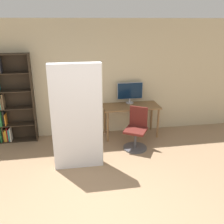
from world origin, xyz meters
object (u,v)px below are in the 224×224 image
object	(u,v)px
bookshelf	(9,99)
monitor	(130,92)
mattress_near	(77,118)
office_chair	(136,132)

from	to	relation	value
bookshelf	monitor	bearing A→B (deg)	0.03
bookshelf	mattress_near	bearing A→B (deg)	-42.78
office_chair	bookshelf	distance (m)	2.92
monitor	mattress_near	bearing A→B (deg)	-133.80
monitor	office_chair	size ratio (longest dim) A/B	0.69
office_chair	mattress_near	bearing A→B (deg)	-157.31
bookshelf	mattress_near	world-z (taller)	bookshelf
monitor	bookshelf	bearing A→B (deg)	-179.97
bookshelf	mattress_near	distance (m)	2.00
office_chair	mattress_near	distance (m)	1.50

